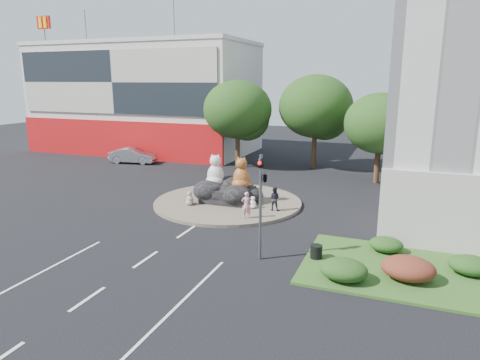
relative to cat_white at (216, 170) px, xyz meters
The scene contains 22 objects.
ground 10.52m from the cat_white, 84.47° to the right, with size 120.00×120.00×0.00m, color black.
roundabout_island 2.36m from the cat_white, 13.17° to the right, with size 10.00×10.00×0.20m, color brown.
rock_plinth 1.88m from the cat_white, 13.17° to the right, with size 3.20×2.60×0.90m, color black, non-canonical shape.
shophouse_block 24.85m from the cat_white, 133.90° to the left, with size 25.20×12.30×17.40m.
grass_verge 15.03m from the cat_white, 29.10° to the right, with size 10.00×6.00×0.12m, color #284F1A.
tree_left 12.56m from the cat_white, 103.96° to the left, with size 6.46×6.46×8.27m.
tree_mid 14.79m from the cat_white, 73.64° to the left, with size 6.84×6.84×8.76m.
tree_right 14.27m from the cat_white, 44.34° to the left, with size 5.70×5.70×7.30m.
hedge_near_green 13.70m from the cat_white, 42.74° to the right, with size 2.00×1.60×0.90m, color #193B12.
hedge_red 15.05m from the cat_white, 33.39° to the right, with size 2.20×1.76×0.99m, color #542416.
hedge_mid_green 16.52m from the cat_white, 24.18° to the right, with size 1.80×1.44×0.81m, color #193B12.
hedge_back_green 12.83m from the cat_white, 25.30° to the right, with size 1.60×1.28×0.72m, color #193B12.
traffic_light 10.33m from the cat_white, 53.53° to the right, with size 0.44×1.24×5.00m.
street_lamp 14.18m from the cat_white, ahead, with size 2.34×0.22×8.06m.
cat_white is the anchor object (origin of this frame).
cat_tabby 1.94m from the cat_white, ahead, with size 1.33×1.16×2.22m, color #B87F26, non-canonical shape.
kitten_calico 2.72m from the cat_white, 115.60° to the right, with size 0.58×0.51×0.97m, color beige, non-canonical shape.
kitten_white 3.75m from the cat_white, 21.04° to the right, with size 0.48×0.42×0.81m, color white, non-canonical shape.
pedestrian_pink 4.89m from the cat_white, 42.99° to the right, with size 0.59×0.39×1.61m, color #D4898D.
pedestrian_dark 4.86m from the cat_white, 14.27° to the right, with size 0.74×0.58×1.52m, color #202128.
parked_car 16.76m from the cat_white, 144.40° to the left, with size 1.65×4.72×1.56m, color #A7AAAF.
litter_bin 11.41m from the cat_white, 41.12° to the right, with size 0.56×0.56×0.63m, color black.
Camera 1 is at (10.91, -15.86, 8.26)m, focal length 32.00 mm.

